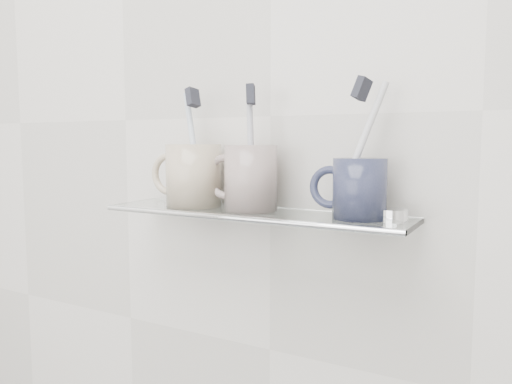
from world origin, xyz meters
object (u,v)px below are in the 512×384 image
Objects in this scene: shelf_glass at (252,213)px; mug_center at (251,178)px; mug_right at (360,189)px; mug_left at (194,175)px.

mug_center reaches higher than shelf_glass.
mug_right is at bearing 1.67° from shelf_glass.
mug_center is 0.18m from mug_right.
mug_right is (0.29, 0.00, -0.01)m from mug_left.
shelf_glass is at bearing -174.85° from mug_right.
mug_center reaches higher than mug_right.
mug_left is at bearing 177.52° from shelf_glass.
shelf_glass is 5.88× the size of mug_right.
shelf_glass is 4.86× the size of mug_center.
mug_left reaches higher than mug_right.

